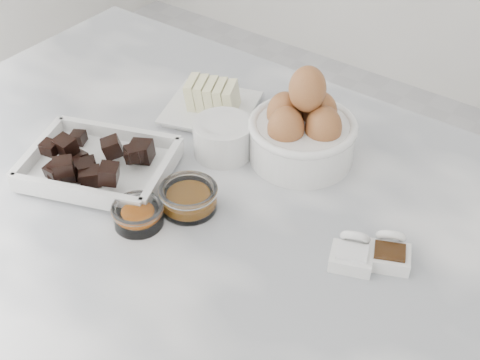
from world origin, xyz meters
name	(u,v)px	position (x,y,z in m)	size (l,w,h in m)	color
marble_slab	(217,217)	(0.00, 0.00, 0.92)	(1.20, 0.80, 0.04)	white
chocolate_dish	(99,161)	(-0.19, -0.04, 0.96)	(0.26, 0.23, 0.06)	white
butter_plate	(209,102)	(-0.16, 0.19, 0.96)	(0.19, 0.19, 0.06)	white
sugar_ramekin	(223,137)	(-0.07, 0.11, 0.97)	(0.10, 0.10, 0.06)	white
egg_bowl	(303,130)	(0.04, 0.17, 0.99)	(0.17, 0.17, 0.16)	white
honey_bowl	(189,197)	(-0.03, -0.03, 0.96)	(0.09, 0.09, 0.04)	white
zest_bowl	(138,214)	(-0.07, -0.09, 0.96)	(0.07, 0.07, 0.03)	white
vanilla_spoon	(389,252)	(0.25, 0.05, 0.95)	(0.07, 0.08, 0.04)	white
salt_spoon	(352,253)	(0.21, 0.02, 0.95)	(0.07, 0.08, 0.04)	white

